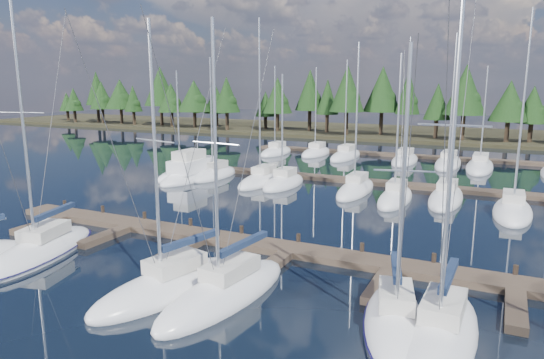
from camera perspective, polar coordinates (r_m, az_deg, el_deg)
The scene contains 12 objects.
ground at distance 40.20m, azimuth 9.15°, elevation -3.26°, with size 260.00×260.00×0.00m, color black.
far_shore at distance 98.48m, azimuth 19.25°, elevation 5.00°, with size 220.00×30.00×0.60m, color #2B2817.
main_dock at distance 28.75m, azimuth 1.84°, elevation -8.64°, with size 44.00×6.13×0.90m.
back_docks at distance 58.83m, azimuth 14.63°, elevation 1.33°, with size 50.00×21.80×0.40m.
front_sailboat_1 at distance 31.98m, azimuth -25.49°, elevation -7.53°, with size 5.44×10.01×15.27m.
front_sailboat_2 at distance 24.66m, azimuth -11.98°, elevation -12.18°, with size 4.97×9.24×13.54m.
front_sailboat_3 at distance 23.61m, azimuth -5.52°, elevation -13.06°, with size 3.77×9.45×13.49m.
front_sailboat_4 at distance 21.40m, azimuth 14.28°, elevation -16.08°, with size 4.41×8.35×12.24m.
front_sailboat_5 at distance 21.00m, azimuth 19.16°, elevation -16.88°, with size 3.00×8.81×15.52m.
back_sailboat_rows at distance 54.48m, azimuth 14.70°, elevation 0.62°, with size 43.95×32.13×16.89m.
motor_yacht_left at distance 52.16m, azimuth -9.36°, elevation 0.70°, with size 3.50×10.20×5.10m.
tree_line at distance 88.41m, azimuth 18.27°, elevation 9.00°, with size 187.41×11.58×13.06m.
Camera 1 is at (10.87, -7.39, 9.99)m, focal length 32.00 mm.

